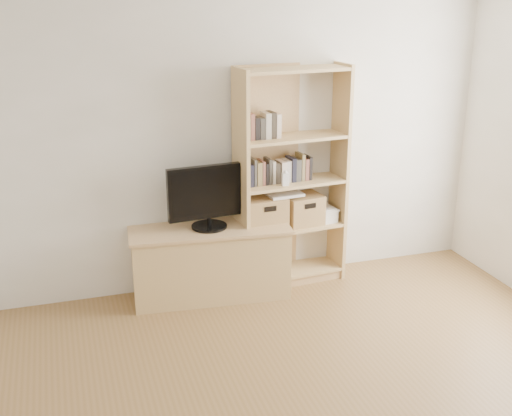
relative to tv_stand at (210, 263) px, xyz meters
name	(u,v)px	position (x,y,z in m)	size (l,w,h in m)	color
back_wall	(239,140)	(0.34, 0.25, 1.00)	(4.50, 0.02, 2.60)	beige
tv_stand	(210,263)	(0.00, 0.00, 0.00)	(1.31, 0.49, 0.60)	tan
bookshelf	(291,178)	(0.76, 0.07, 0.67)	(0.97, 0.35, 1.94)	tan
television	(209,196)	(0.00, 0.00, 0.60)	(0.70, 0.05, 0.55)	black
books_row_mid	(290,169)	(0.76, 0.10, 0.75)	(0.77, 0.15, 0.21)	#B8ADA6
books_row_upper	(268,125)	(0.54, 0.08, 1.15)	(0.39, 0.15, 0.21)	#B8ADA6
baby_monitor	(285,179)	(0.66, -0.04, 0.70)	(0.06, 0.04, 0.11)	white
basket_left	(264,213)	(0.50, 0.05, 0.39)	(0.36, 0.29, 0.29)	#916541
basket_right	(303,209)	(0.88, 0.08, 0.37)	(0.32, 0.27, 0.27)	#916541
laptop	(284,194)	(0.69, 0.04, 0.54)	(0.30, 0.21, 0.02)	white
magazine_stack	(324,214)	(1.09, 0.10, 0.29)	(0.16, 0.23, 0.11)	beige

